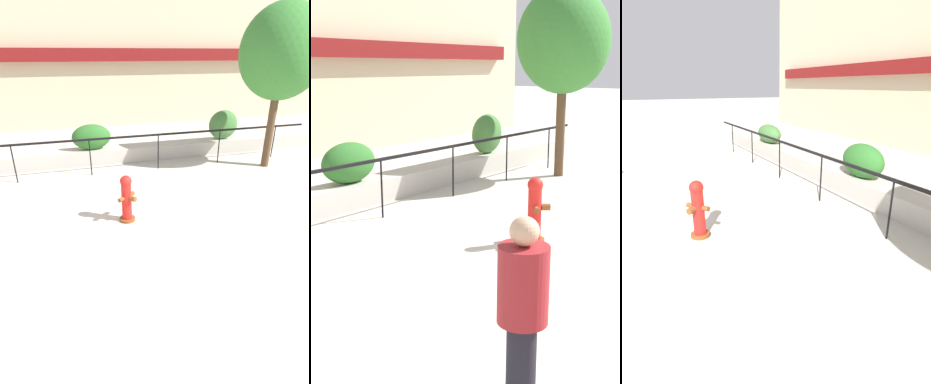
{
  "view_description": "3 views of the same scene",
  "coord_description": "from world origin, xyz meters",
  "views": [
    {
      "loc": [
        -0.54,
        -3.94,
        3.44
      ],
      "look_at": [
        1.22,
        2.14,
        0.49
      ],
      "focal_mm": 28.0,
      "sensor_mm": 36.0,
      "label": 1
    },
    {
      "loc": [
        -6.81,
        -2.32,
        2.81
      ],
      "look_at": [
        0.02,
        2.92,
        0.78
      ],
      "focal_mm": 50.0,
      "sensor_mm": 36.0,
      "label": 2
    },
    {
      "loc": [
        5.59,
        0.91,
        2.65
      ],
      "look_at": [
        0.15,
        3.65,
        0.48
      ],
      "focal_mm": 28.0,
      "sensor_mm": 36.0,
      "label": 3
    }
  ],
  "objects": [
    {
      "name": "planter_wall_low",
      "position": [
        0.0,
        6.0,
        0.25
      ],
      "size": [
        18.0,
        0.7,
        0.5
      ],
      "primitive_type": "cube",
      "color": "#B7B2A8",
      "rests_on": "ground"
    },
    {
      "name": "fence_railing_segment",
      "position": [
        -0.0,
        4.9,
        1.02
      ],
      "size": [
        15.0,
        0.05,
        1.15
      ],
      "color": "black",
      "rests_on": "ground"
    },
    {
      "name": "street_tree",
      "position": [
        5.64,
        4.15,
        3.43
      ],
      "size": [
        2.52,
        2.27,
        4.77
      ],
      "color": "brown",
      "rests_on": "ground"
    },
    {
      "name": "fire_hydrant",
      "position": [
        0.51,
        1.88,
        0.55
      ],
      "size": [
        0.49,
        0.49,
        1.08
      ],
      "color": "brown",
      "rests_on": "ground"
    },
    {
      "name": "ground_plane",
      "position": [
        0.0,
        0.0,
        0.0
      ],
      "size": [
        120.0,
        120.0,
        0.0
      ],
      "primitive_type": "plane",
      "color": "beige"
    },
    {
      "name": "hedge_bush_2",
      "position": [
        4.98,
        6.0,
        1.03
      ],
      "size": [
        1.13,
        0.58,
        1.06
      ],
      "primitive_type": "ellipsoid",
      "color": "#427538",
      "rests_on": "planter_wall_low"
    },
    {
      "name": "hedge_bush_1",
      "position": [
        0.16,
        6.0,
        0.92
      ],
      "size": [
        1.28,
        0.66,
        0.83
      ],
      "primitive_type": "ellipsoid",
      "color": "#2D6B28",
      "rests_on": "planter_wall_low"
    },
    {
      "name": "building_facade",
      "position": [
        0.0,
        11.98,
        3.99
      ],
      "size": [
        30.0,
        1.36,
        8.0
      ],
      "color": "beige",
      "rests_on": "ground"
    }
  ]
}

